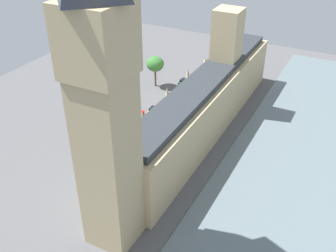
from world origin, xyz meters
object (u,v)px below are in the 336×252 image
(pedestrian_trailing, at_px, (195,101))
(plane_tree_leading, at_px, (155,64))
(car_dark_green_near_tower, at_px, (183,81))
(double_decker_bus_under_trees, at_px, (131,126))
(car_yellow_cab_opposite_hall, at_px, (153,110))
(pedestrian_corner, at_px, (170,125))
(street_lamp_kerbside, at_px, (155,73))
(plane_tree_midblock, at_px, (113,93))
(clock_tower, at_px, (101,80))
(street_lamp_slot_10, at_px, (81,128))
(car_silver_far_end, at_px, (177,92))
(parliament_building, at_px, (207,100))
(car_white_by_river_gate, at_px, (94,161))

(pedestrian_trailing, relative_size, plane_tree_leading, 0.17)
(car_dark_green_near_tower, distance_m, double_decker_bus_under_trees, 33.72)
(car_yellow_cab_opposite_hall, relative_size, pedestrian_corner, 2.62)
(double_decker_bus_under_trees, bearing_deg, street_lamp_kerbside, -74.79)
(car_yellow_cab_opposite_hall, height_order, pedestrian_corner, car_yellow_cab_opposite_hall)
(plane_tree_midblock, bearing_deg, clock_tower, 124.59)
(pedestrian_trailing, relative_size, pedestrian_corner, 1.01)
(pedestrian_corner, distance_m, street_lamp_slot_10, 23.40)
(plane_tree_leading, distance_m, street_lamp_slot_10, 37.14)
(car_silver_far_end, height_order, street_lamp_kerbside, street_lamp_kerbside)
(pedestrian_trailing, height_order, street_lamp_slot_10, street_lamp_slot_10)
(car_silver_far_end, xyz_separation_m, street_lamp_kerbside, (9.28, -2.43, 3.53))
(parliament_building, distance_m, street_lamp_kerbside, 29.54)
(car_yellow_cab_opposite_hall, distance_m, street_lamp_kerbside, 18.39)
(car_dark_green_near_tower, bearing_deg, double_decker_bus_under_trees, -87.28)
(car_dark_green_near_tower, xyz_separation_m, street_lamp_kerbside, (7.71, 5.18, 3.53))
(pedestrian_trailing, xyz_separation_m, pedestrian_corner, (0.50, 15.66, -0.01))
(pedestrian_corner, distance_m, plane_tree_leading, 26.75)
(pedestrian_corner, relative_size, street_lamp_slot_10, 0.26)
(street_lamp_kerbside, bearing_deg, car_white_by_river_gate, 100.35)
(street_lamp_slot_10, bearing_deg, double_decker_bus_under_trees, -135.62)
(car_silver_far_end, bearing_deg, street_lamp_slot_10, -103.50)
(clock_tower, distance_m, pedestrian_corner, 49.61)
(clock_tower, relative_size, car_yellow_cab_opposite_hall, 14.13)
(clock_tower, distance_m, plane_tree_leading, 67.71)
(pedestrian_trailing, bearing_deg, plane_tree_midblock, 31.67)
(clock_tower, relative_size, car_white_by_river_gate, 12.73)
(pedestrian_corner, xyz_separation_m, street_lamp_kerbside, (16.10, -20.75, 3.67))
(street_lamp_kerbside, relative_size, street_lamp_slot_10, 1.01)
(clock_tower, bearing_deg, pedestrian_trailing, -81.60)
(clock_tower, xyz_separation_m, car_yellow_cab_opposite_hall, (16.29, -42.63, -30.69))
(car_silver_far_end, xyz_separation_m, car_yellow_cab_opposite_hall, (1.06, 13.63, -0.00))
(car_yellow_cab_opposite_hall, distance_m, plane_tree_leading, 18.89)
(plane_tree_midblock, bearing_deg, plane_tree_leading, -94.05)
(car_white_by_river_gate, distance_m, plane_tree_midblock, 24.19)
(car_dark_green_near_tower, distance_m, plane_tree_midblock, 28.64)
(clock_tower, relative_size, pedestrian_corner, 36.97)
(clock_tower, height_order, car_silver_far_end, clock_tower)
(car_silver_far_end, height_order, street_lamp_slot_10, street_lamp_slot_10)
(car_white_by_river_gate, bearing_deg, plane_tree_midblock, -70.31)
(car_yellow_cab_opposite_hall, bearing_deg, car_silver_far_end, -99.47)
(clock_tower, relative_size, car_silver_far_end, 12.87)
(car_dark_green_near_tower, bearing_deg, car_silver_far_end, -77.46)
(double_decker_bus_under_trees, xyz_separation_m, pedestrian_corner, (-7.29, -7.73, -1.89))
(pedestrian_corner, bearing_deg, pedestrian_trailing, -91.79)
(plane_tree_midblock, bearing_deg, double_decker_bus_under_trees, 144.89)
(street_lamp_slot_10, bearing_deg, pedestrian_trailing, -117.49)
(plane_tree_midblock, xyz_separation_m, street_lamp_kerbside, (-1.16, -21.47, -2.07))
(clock_tower, height_order, street_lamp_kerbside, clock_tower)
(pedestrian_trailing, distance_m, plane_tree_leading, 18.26)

